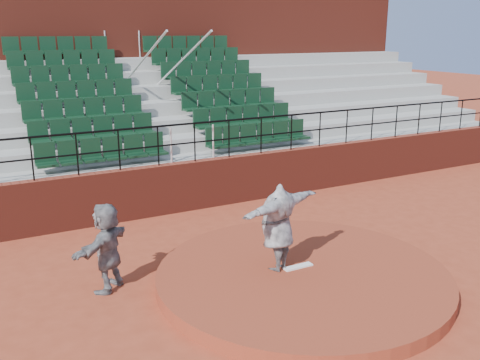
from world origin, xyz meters
name	(u,v)px	position (x,y,z in m)	size (l,w,h in m)	color
ground	(302,282)	(0.00, 0.00, 0.00)	(90.00, 90.00, 0.00)	#9A3B22
pitchers_mound	(302,276)	(0.00, 0.00, 0.12)	(5.50, 5.50, 0.25)	maroon
pitching_rubber	(298,267)	(0.00, 0.15, 0.27)	(0.60, 0.15, 0.03)	white
boundary_wall	(196,185)	(0.00, 5.00, 0.65)	(24.00, 0.30, 1.30)	maroon
wall_railing	(195,134)	(0.00, 5.00, 2.03)	(24.04, 0.05, 1.03)	black
seating_deck	(150,133)	(0.00, 8.65, 1.44)	(24.00, 5.97, 4.63)	#9B9B95
press_box_facade	(112,60)	(0.00, 12.60, 3.55)	(24.00, 3.00, 7.10)	maroon
pitcher	(278,227)	(-0.39, 0.28, 1.09)	(2.07, 0.56, 1.68)	black
fielder	(107,247)	(-3.28, 1.48, 0.83)	(1.54, 0.49, 1.66)	black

